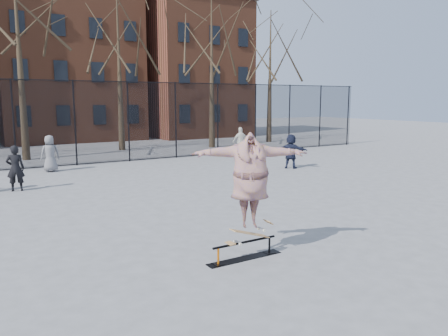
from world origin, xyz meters
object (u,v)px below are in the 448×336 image
bystander_grey (50,153)px  bystander_navy (291,151)px  skater (250,189)px  bystander_white (241,141)px  skateboard (250,237)px  skate_rail (245,252)px  bystander_black (15,168)px

bystander_grey → bystander_navy: (9.46, -4.74, -0.01)m
skater → bystander_white: skater is taller
skateboard → skater: size_ratio=0.41×
bystander_grey → bystander_white: 10.09m
skate_rail → skateboard: 0.30m
skate_rail → skater: 1.26m
skater → bystander_black: size_ratio=1.45×
bystander_grey → bystander_white: size_ratio=1.01×
skate_rail → bystander_black: 9.90m
bystander_grey → bystander_black: bearing=64.5°
bystander_navy → bystander_white: bearing=-45.8°
skateboard → bystander_navy: size_ratio=0.59×
skate_rail → skateboard: (0.12, 0.00, 0.27)m
bystander_black → bystander_grey: bearing=-104.8°
bystander_navy → bystander_black: bearing=45.7°
skate_rail → bystander_white: bearing=56.4°
skater → bystander_black: skater is taller
bystander_black → bystander_white: bearing=-150.7°
bystander_grey → bystander_navy: bystander_grey is taller
skateboard → bystander_white: bystander_white is taller
bystander_black → bystander_navy: (11.23, -1.10, -0.01)m
skate_rail → skater: bearing=0.0°
skater → bystander_black: (-3.12, 9.41, -0.61)m
bystander_white → skate_rail: bearing=69.0°
skater → bystander_navy: size_ratio=1.46×
skater → bystander_navy: bearing=70.5°
skateboard → bystander_white: (8.74, 13.32, 0.37)m
bystander_white → bystander_black: bearing=30.8°
bystander_black → bystander_white: size_ratio=1.00×
skater → bystander_grey: skater is taller
bystander_black → bystander_navy: bearing=-174.5°
bystander_black → bystander_navy: bystander_black is taller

